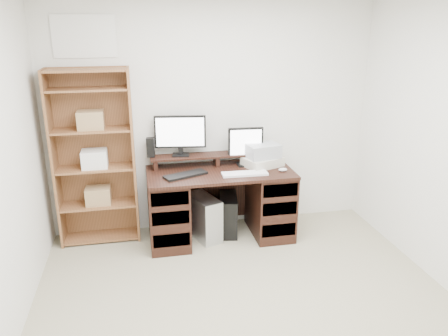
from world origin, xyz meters
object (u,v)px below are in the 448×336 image
object	(u,v)px
desk	(220,203)
bookshelf	(95,156)
monitor_small	(246,145)
tower_black	(228,214)
tower_silver	(204,217)
monitor_wide	(180,133)
printer	(262,162)

from	to	relation	value
desk	bookshelf	bearing A→B (deg)	170.36
monitor_small	desk	bearing A→B (deg)	-152.95
bookshelf	tower_black	bearing A→B (deg)	-5.99
monitor_small	tower_silver	xyz separation A→B (m)	(-0.48, -0.13, -0.74)
desk	monitor_small	size ratio (longest dim) A/B	3.67
monitor_wide	tower_black	xyz separation A→B (m)	(0.48, -0.17, -0.89)
monitor_small	printer	world-z (taller)	monitor_small
printer	tower_silver	world-z (taller)	printer
printer	bookshelf	size ratio (longest dim) A/B	0.21
tower_silver	tower_black	size ratio (longest dim) A/B	1.04
tower_black	bookshelf	bearing A→B (deg)	-175.99
printer	monitor_wide	bearing A→B (deg)	145.99
monitor_small	printer	bearing A→B (deg)	-20.68
printer	bookshelf	world-z (taller)	bookshelf
desk	bookshelf	distance (m)	1.38
monitor_small	bookshelf	distance (m)	1.56
printer	tower_black	bearing A→B (deg)	156.79
printer	bookshelf	xyz separation A→B (m)	(-1.73, 0.15, 0.12)
desk	tower_black	world-z (taller)	desk
desk	tower_silver	distance (m)	0.24
monitor_wide	printer	xyz separation A→B (m)	(0.85, -0.18, -0.31)
monitor_wide	monitor_small	bearing A→B (deg)	-0.42
desk	tower_silver	size ratio (longest dim) A/B	3.22
monitor_wide	tower_black	size ratio (longest dim) A/B	1.19
monitor_wide	printer	size ratio (longest dim) A/B	1.39
tower_silver	bookshelf	size ratio (longest dim) A/B	0.26
monitor_wide	bookshelf	xyz separation A→B (m)	(-0.88, -0.03, -0.19)
monitor_wide	monitor_small	world-z (taller)	monitor_wide
printer	tower_silver	size ratio (longest dim) A/B	0.83
monitor_small	tower_silver	size ratio (longest dim) A/B	0.88
monitor_small	printer	distance (m)	0.25
tower_black	monitor_small	bearing A→B (deg)	28.81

